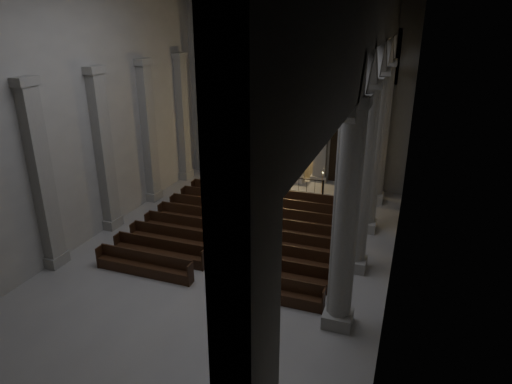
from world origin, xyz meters
TOP-DOWN VIEW (x-y plane):
  - room at (0.00, 0.00)m, footprint 24.00×24.10m
  - sanctuary_wall at (0.00, 11.54)m, footprint 14.00×0.77m
  - right_arcade at (5.50, 1.33)m, footprint 1.00×24.00m
  - left_pilasters at (-6.75, 3.50)m, footprint 0.60×13.00m
  - sanctuary_step at (0.00, 10.60)m, footprint 8.50×2.60m
  - altar at (0.09, 10.85)m, footprint 1.80×0.72m
  - altar_rail at (-0.00, 9.34)m, footprint 5.09×0.09m
  - candle_stand_left at (-3.05, 8.88)m, footprint 0.22×0.22m
  - candle_stand_right at (2.41, 9.46)m, footprint 0.25×0.25m
  - pews at (0.00, 2.49)m, footprint 9.81×9.29m
  - worshipper at (0.27, 6.66)m, footprint 0.49×0.40m

SIDE VIEW (x-z plane):
  - sanctuary_step at x=0.00m, z-range 0.00..0.15m
  - pews at x=0.00m, z-range -0.17..0.81m
  - candle_stand_left at x=-3.05m, z-range -0.29..1.00m
  - candle_stand_right at x=2.41m, z-range -0.33..1.13m
  - worshipper at x=0.27m, z-range 0.00..1.17m
  - altar at x=0.09m, z-range 0.15..1.07m
  - altar_rail at x=0.00m, z-range 0.16..1.16m
  - left_pilasters at x=-6.75m, z-range -0.10..7.92m
  - sanctuary_wall at x=0.00m, z-range 0.62..12.62m
  - room at x=0.00m, z-range 1.60..13.60m
  - right_arcade at x=5.50m, z-range 1.83..13.83m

